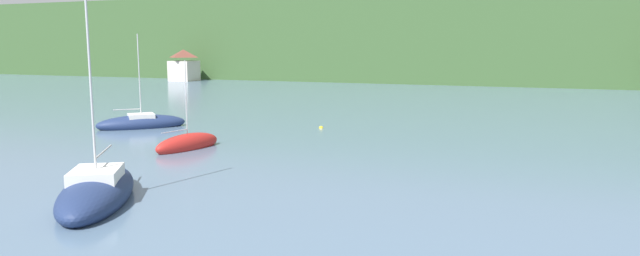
% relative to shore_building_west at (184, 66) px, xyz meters
% --- Properties ---
extents(wooded_hillside, '(352.00, 66.72, 38.80)m').
position_rel_shore_building_west_xyz_m(wooded_hillside, '(69.24, 44.04, 4.13)').
color(wooded_hillside, '#38562D').
rests_on(wooded_hillside, ground_plane).
extents(shore_building_west, '(4.97, 4.79, 6.27)m').
position_rel_shore_building_west_xyz_m(shore_building_west, '(0.00, 0.00, 0.00)').
color(shore_building_west, beige).
rests_on(shore_building_west, ground_plane).
extents(sailboat_mid_0, '(6.74, 8.60, 10.30)m').
position_rel_shore_building_west_xyz_m(sailboat_mid_0, '(48.85, -75.39, -2.60)').
color(sailboat_mid_0, navy).
rests_on(sailboat_mid_0, ground_plane).
extents(sailboat_far_1, '(6.69, 6.92, 8.32)m').
position_rel_shore_building_west_xyz_m(sailboat_far_1, '(35.52, -56.22, -2.67)').
color(sailboat_far_1, navy).
rests_on(sailboat_far_1, ground_plane).
extents(sailboat_mid_9, '(2.59, 5.48, 6.36)m').
position_rel_shore_building_west_xyz_m(sailboat_mid_9, '(45.04, -63.12, -2.72)').
color(sailboat_mid_9, red).
rests_on(sailboat_mid_9, ground_plane).
extents(mooring_buoy_mid, '(0.37, 0.37, 0.37)m').
position_rel_shore_building_west_xyz_m(mooring_buoy_mid, '(49.83, -50.78, -3.06)').
color(mooring_buoy_mid, yellow).
rests_on(mooring_buoy_mid, ground_plane).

